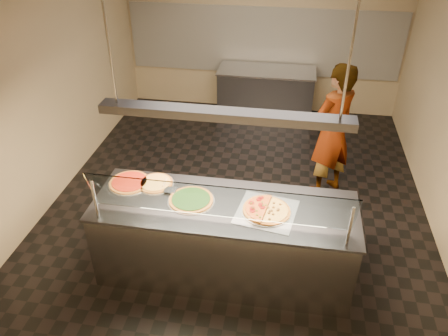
% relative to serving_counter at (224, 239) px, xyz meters
% --- Properties ---
extents(ground, '(5.00, 6.00, 0.02)m').
position_rel_serving_counter_xyz_m(ground, '(-0.03, 1.38, -0.48)').
color(ground, black).
rests_on(ground, ground).
extents(wall_back, '(5.00, 0.02, 3.00)m').
position_rel_serving_counter_xyz_m(wall_back, '(-0.03, 4.39, 1.03)').
color(wall_back, tan).
rests_on(wall_back, ground).
extents(wall_front, '(5.00, 0.02, 3.00)m').
position_rel_serving_counter_xyz_m(wall_front, '(-0.03, -1.63, 1.03)').
color(wall_front, tan).
rests_on(wall_front, ground).
extents(wall_left, '(0.02, 6.00, 3.00)m').
position_rel_serving_counter_xyz_m(wall_left, '(-2.54, 1.38, 1.03)').
color(wall_left, tan).
rests_on(wall_left, ground).
extents(tile_band, '(4.90, 0.02, 1.20)m').
position_rel_serving_counter_xyz_m(tile_band, '(-0.03, 4.36, 0.83)').
color(tile_band, silver).
rests_on(tile_band, wall_back).
extents(serving_counter, '(2.71, 0.94, 0.93)m').
position_rel_serving_counter_xyz_m(serving_counter, '(0.00, 0.00, 0.00)').
color(serving_counter, '#B7B7BC').
rests_on(serving_counter, ground).
extents(sneeze_guard, '(2.47, 0.18, 0.54)m').
position_rel_serving_counter_xyz_m(sneeze_guard, '(0.00, -0.34, 0.76)').
color(sneeze_guard, '#B7B7BC').
rests_on(sneeze_guard, serving_counter).
extents(perforated_tray, '(0.65, 0.65, 0.01)m').
position_rel_serving_counter_xyz_m(perforated_tray, '(0.43, -0.04, 0.47)').
color(perforated_tray, silver).
rests_on(perforated_tray, serving_counter).
extents(half_pizza_pepperoni, '(0.31, 0.50, 0.05)m').
position_rel_serving_counter_xyz_m(half_pizza_pepperoni, '(0.32, -0.04, 0.50)').
color(half_pizza_pepperoni, brown).
rests_on(half_pizza_pepperoni, perforated_tray).
extents(half_pizza_sausage, '(0.31, 0.50, 0.04)m').
position_rel_serving_counter_xyz_m(half_pizza_sausage, '(0.54, -0.04, 0.49)').
color(half_pizza_sausage, brown).
rests_on(half_pizza_sausage, perforated_tray).
extents(pizza_spinach, '(0.49, 0.49, 0.03)m').
position_rel_serving_counter_xyz_m(pizza_spinach, '(-0.35, 0.02, 0.48)').
color(pizza_spinach, silver).
rests_on(pizza_spinach, serving_counter).
extents(pizza_cheese, '(0.40, 0.40, 0.03)m').
position_rel_serving_counter_xyz_m(pizza_cheese, '(-0.80, 0.25, 0.48)').
color(pizza_cheese, silver).
rests_on(pizza_cheese, serving_counter).
extents(pizza_tomato, '(0.46, 0.46, 0.03)m').
position_rel_serving_counter_xyz_m(pizza_tomato, '(-1.08, 0.21, 0.48)').
color(pizza_tomato, silver).
rests_on(pizza_tomato, serving_counter).
extents(pizza_spatula, '(0.17, 0.23, 0.02)m').
position_rel_serving_counter_xyz_m(pizza_spatula, '(-0.66, 0.20, 0.49)').
color(pizza_spatula, '#B7B7BC').
rests_on(pizza_spatula, pizza_spinach).
extents(prep_table, '(1.71, 0.74, 0.93)m').
position_rel_serving_counter_xyz_m(prep_table, '(0.10, 3.93, 0.00)').
color(prep_table, '#434349').
rests_on(prep_table, ground).
extents(worker, '(0.81, 0.79, 1.87)m').
position_rel_serving_counter_xyz_m(worker, '(1.14, 1.77, 0.47)').
color(worker, '#393341').
rests_on(worker, ground).
extents(heat_lamp_housing, '(2.30, 0.18, 0.08)m').
position_rel_serving_counter_xyz_m(heat_lamp_housing, '(0.00, 0.00, 1.48)').
color(heat_lamp_housing, '#434349').
rests_on(heat_lamp_housing, ceiling).
extents(lamp_rod_left, '(0.02, 0.02, 1.01)m').
position_rel_serving_counter_xyz_m(lamp_rod_left, '(-1.00, 0.00, 2.03)').
color(lamp_rod_left, '#B7B7BC').
rests_on(lamp_rod_left, ceiling).
extents(lamp_rod_right, '(0.02, 0.02, 1.01)m').
position_rel_serving_counter_xyz_m(lamp_rod_right, '(1.00, 0.00, 2.03)').
color(lamp_rod_right, '#B7B7BC').
rests_on(lamp_rod_right, ceiling).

